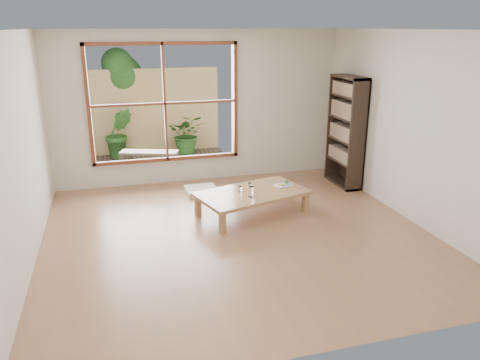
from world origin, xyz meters
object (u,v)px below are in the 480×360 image
object	(u,v)px
low_table	(252,194)
food_tray	(284,184)
bookshelf	(346,132)
garden_bench	(149,154)

from	to	relation	value
low_table	food_tray	world-z (taller)	food_tray
food_tray	low_table	bearing A→B (deg)	-178.02
bookshelf	garden_bench	distance (m)	3.68
low_table	bookshelf	bearing A→B (deg)	8.62
bookshelf	garden_bench	bearing A→B (deg)	151.03
low_table	garden_bench	size ratio (longest dim) A/B	1.54
food_tray	garden_bench	size ratio (longest dim) A/B	0.25
low_table	food_tray	size ratio (longest dim) A/B	6.15
low_table	food_tray	xyz separation A→B (m)	(0.54, 0.14, 0.06)
food_tray	garden_bench	xyz separation A→B (m)	(-1.78, 2.51, -0.05)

